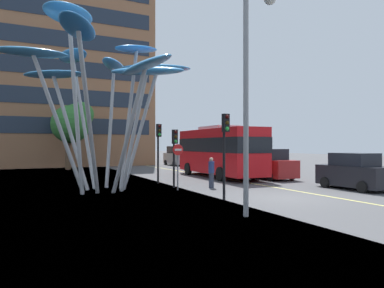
% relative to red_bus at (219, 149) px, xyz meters
% --- Properties ---
extents(ground, '(120.00, 240.00, 0.10)m').
position_rel_red_bus_xyz_m(ground, '(-3.02, -10.30, -2.15)').
color(ground, '#4C4C4F').
extents(red_bus, '(3.08, 9.76, 3.85)m').
position_rel_red_bus_xyz_m(red_bus, '(0.00, 0.00, 0.00)').
color(red_bus, red).
rests_on(red_bus, ground).
extents(leaf_sculpture, '(10.35, 11.13, 8.99)m').
position_rel_red_bus_xyz_m(leaf_sculpture, '(-9.42, -4.21, 4.46)').
color(leaf_sculpture, '#9EA0A5').
rests_on(leaf_sculpture, ground).
extents(traffic_light_kerb_near, '(0.28, 0.42, 3.82)m').
position_rel_red_bus_xyz_m(traffic_light_kerb_near, '(-5.26, -9.68, 0.66)').
color(traffic_light_kerb_near, black).
rests_on(traffic_light_kerb_near, ground).
extents(traffic_light_kerb_far, '(0.28, 0.42, 3.30)m').
position_rel_red_bus_xyz_m(traffic_light_kerb_far, '(-5.63, -4.77, 0.30)').
color(traffic_light_kerb_far, black).
rests_on(traffic_light_kerb_far, ground).
extents(traffic_light_island_mid, '(0.28, 0.42, 3.75)m').
position_rel_red_bus_xyz_m(traffic_light_island_mid, '(-5.68, -2.26, 0.62)').
color(traffic_light_island_mid, black).
rests_on(traffic_light_island_mid, ground).
extents(car_parked_near, '(1.96, 3.97, 2.00)m').
position_rel_red_bus_xyz_m(car_parked_near, '(3.12, -9.47, -1.16)').
color(car_parked_near, black).
rests_on(car_parked_near, ground).
extents(car_parked_mid, '(2.06, 4.53, 2.15)m').
position_rel_red_bus_xyz_m(car_parked_mid, '(2.58, -2.59, -1.09)').
color(car_parked_mid, maroon).
rests_on(car_parked_mid, ground).
extents(car_parked_far, '(1.99, 4.45, 1.93)m').
position_rel_red_bus_xyz_m(car_parked_far, '(3.13, 3.01, -1.18)').
color(car_parked_far, gold).
rests_on(car_parked_far, ground).
extents(car_side_street, '(2.08, 3.85, 2.17)m').
position_rel_red_bus_xyz_m(car_side_street, '(2.90, 9.43, -1.08)').
color(car_side_street, maroon).
rests_on(car_side_street, ground).
extents(car_far_side, '(1.91, 4.31, 2.27)m').
position_rel_red_bus_xyz_m(car_far_side, '(3.10, 15.56, -1.04)').
color(car_far_side, gray).
rests_on(car_far_side, ground).
extents(street_lamp, '(1.33, 0.44, 7.86)m').
position_rel_red_bus_xyz_m(street_lamp, '(-6.19, -13.07, 2.86)').
color(street_lamp, gray).
rests_on(street_lamp, ground).
extents(tree_pavement_near, '(4.11, 5.17, 6.66)m').
position_rel_red_bus_xyz_m(tree_pavement_near, '(-8.87, 13.18, 2.68)').
color(tree_pavement_near, brown).
rests_on(tree_pavement_near, ground).
extents(tree_pavement_far, '(4.13, 4.00, 7.76)m').
position_rel_red_bus_xyz_m(tree_pavement_far, '(-10.74, 19.81, 3.34)').
color(tree_pavement_far, brown).
rests_on(tree_pavement_far, ground).
extents(pedestrian, '(0.34, 0.34, 1.73)m').
position_rel_red_bus_xyz_m(pedestrian, '(-3.71, -5.57, -1.23)').
color(pedestrian, '#2D3342').
rests_on(pedestrian, ground).
extents(no_entry_sign, '(0.60, 0.12, 2.48)m').
position_rel_red_bus_xyz_m(no_entry_sign, '(-5.80, -5.63, -0.44)').
color(no_entry_sign, gray).
rests_on(no_entry_sign, ground).
extents(backdrop_building, '(26.59, 12.47, 21.67)m').
position_rel_red_bus_xyz_m(backdrop_building, '(-12.43, 22.95, 8.74)').
color(backdrop_building, '#8E6042').
rests_on(backdrop_building, ground).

